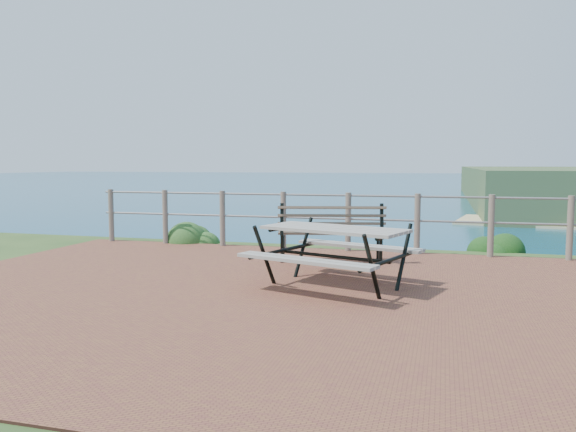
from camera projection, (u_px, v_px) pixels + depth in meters
The scene contains 7 objects.
ground at pixel (299, 296), 6.39m from camera, with size 10.00×7.00×0.12m, color brown.
ocean at pixel (440, 168), 198.19m from camera, with size 1200.00×1200.00×0.00m, color #135D74.
safety_railing at pixel (348, 219), 9.55m from camera, with size 9.40×0.10×1.00m.
picnic_table at pixel (334, 251), 6.77m from camera, with size 1.85×1.43×0.72m.
park_bench at pixel (331, 224), 8.56m from camera, with size 1.65×0.76×0.90m.
shrub_lip_west at pixel (194, 242), 10.80m from camera, with size 0.82×0.82×0.58m, color #274F1D.
shrub_lip_east at pixel (497, 250), 9.79m from camera, with size 0.72×0.72×0.44m, color #123B12.
Camera 1 is at (1.57, -6.08, 1.51)m, focal length 35.00 mm.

